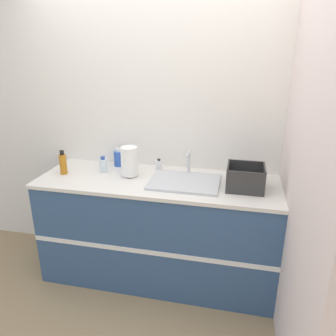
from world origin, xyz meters
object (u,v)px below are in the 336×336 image
object	(u,v)px
bottle_clear	(103,165)
soap_dispenser	(159,165)
bottle_blue	(119,158)
bottle_amber	(63,164)
sink	(185,181)
dish_rack	(245,180)
paper_towel_roll	(129,161)

from	to	relation	value
bottle_clear	soap_dispenser	world-z (taller)	bottle_clear
bottle_blue	bottle_amber	distance (m)	0.49
sink	bottle_clear	xyz separation A→B (m)	(-0.73, 0.08, 0.05)
sink	bottle_clear	bearing A→B (deg)	173.43
sink	bottle_amber	world-z (taller)	sink
bottle_clear	soap_dispenser	xyz separation A→B (m)	(0.46, 0.16, -0.02)
bottle_amber	dish_rack	bearing A→B (deg)	0.80
bottle_clear	dish_rack	bearing A→B (deg)	-4.31
sink	paper_towel_roll	xyz separation A→B (m)	(-0.48, 0.05, 0.11)
sink	paper_towel_roll	bearing A→B (deg)	174.36
paper_towel_roll	sink	bearing A→B (deg)	-5.64
dish_rack	bottle_blue	distance (m)	1.16
sink	dish_rack	world-z (taller)	sink
sink	bottle_clear	world-z (taller)	sink
bottle_clear	soap_dispenser	size ratio (longest dim) A/B	1.40
dish_rack	paper_towel_roll	bearing A→B (deg)	176.77
soap_dispenser	paper_towel_roll	bearing A→B (deg)	-135.72
sink	soap_dispenser	bearing A→B (deg)	138.31
bottle_blue	soap_dispenser	world-z (taller)	bottle_blue
bottle_blue	dish_rack	bearing A→B (deg)	-13.73
bottle_blue	bottle_clear	world-z (taller)	bottle_blue
dish_rack	soap_dispenser	world-z (taller)	dish_rack
bottle_clear	bottle_blue	bearing A→B (deg)	68.95
paper_towel_roll	dish_rack	xyz separation A→B (m)	(0.94, -0.05, -0.06)
bottle_blue	soap_dispenser	xyz separation A→B (m)	(0.38, -0.02, -0.03)
paper_towel_roll	bottle_blue	world-z (taller)	paper_towel_roll
bottle_blue	sink	bearing A→B (deg)	-22.22
dish_rack	sink	bearing A→B (deg)	179.23
sink	dish_rack	distance (m)	0.47
bottle_blue	bottle_amber	bearing A→B (deg)	-142.57
paper_towel_roll	soap_dispenser	distance (m)	0.29
paper_towel_roll	bottle_blue	xyz separation A→B (m)	(-0.18, 0.22, -0.06)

